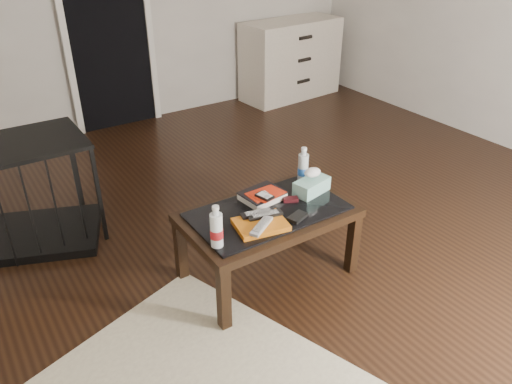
# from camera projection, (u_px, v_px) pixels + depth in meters

# --- Properties ---
(ground) EXTENTS (5.00, 5.00, 0.00)m
(ground) POSITION_uv_depth(u_px,v_px,m) (288.00, 215.00, 3.74)
(ground) COLOR black
(ground) RESTS_ON ground
(doorway) EXTENTS (0.90, 0.08, 2.07)m
(doorway) POSITION_uv_depth(u_px,v_px,m) (107.00, 25.00, 4.84)
(doorway) COLOR black
(doorway) RESTS_ON ground
(coffee_table) EXTENTS (1.00, 0.60, 0.46)m
(coffee_table) POSITION_uv_depth(u_px,v_px,m) (268.00, 219.00, 2.95)
(coffee_table) COLOR black
(coffee_table) RESTS_ON ground
(dresser) EXTENTS (1.24, 0.60, 0.90)m
(dresser) POSITION_uv_depth(u_px,v_px,m) (291.00, 59.00, 5.94)
(dresser) COLOR beige
(dresser) RESTS_ON ground
(pet_crate) EXTENTS (1.06, 0.89, 0.71)m
(pet_crate) POSITION_uv_depth(u_px,v_px,m) (25.00, 210.00, 3.35)
(pet_crate) COLOR black
(pet_crate) RESTS_ON ground
(magazines) EXTENTS (0.31, 0.26, 0.03)m
(magazines) POSITION_uv_depth(u_px,v_px,m) (261.00, 224.00, 2.75)
(magazines) COLOR #C46512
(magazines) RESTS_ON coffee_table
(remote_silver) EXTENTS (0.20, 0.15, 0.02)m
(remote_silver) POSITION_uv_depth(u_px,v_px,m) (261.00, 226.00, 2.69)
(remote_silver) COLOR #A5A5AA
(remote_silver) RESTS_ON magazines
(remote_black_front) EXTENTS (0.21, 0.09, 0.02)m
(remote_black_front) POSITION_uv_depth(u_px,v_px,m) (265.00, 215.00, 2.79)
(remote_black_front) COLOR black
(remote_black_front) RESTS_ON magazines
(remote_black_back) EXTENTS (0.21, 0.09, 0.02)m
(remote_black_back) POSITION_uv_depth(u_px,v_px,m) (258.00, 213.00, 2.81)
(remote_black_back) COLOR black
(remote_black_back) RESTS_ON magazines
(textbook) EXTENTS (0.27, 0.23, 0.05)m
(textbook) POSITION_uv_depth(u_px,v_px,m) (262.00, 196.00, 3.02)
(textbook) COLOR black
(textbook) RESTS_ON coffee_table
(dvd_mailers) EXTENTS (0.20, 0.14, 0.01)m
(dvd_mailers) POSITION_uv_depth(u_px,v_px,m) (263.00, 194.00, 2.99)
(dvd_mailers) COLOR red
(dvd_mailers) RESTS_ON textbook
(ipod) EXTENTS (0.09, 0.12, 0.02)m
(ipod) POSITION_uv_depth(u_px,v_px,m) (265.00, 196.00, 2.94)
(ipod) COLOR black
(ipod) RESTS_ON dvd_mailers
(flip_phone) EXTENTS (0.10, 0.08, 0.02)m
(flip_phone) POSITION_uv_depth(u_px,v_px,m) (290.00, 199.00, 3.00)
(flip_phone) COLOR black
(flip_phone) RESTS_ON coffee_table
(wallet) EXTENTS (0.14, 0.10, 0.02)m
(wallet) POSITION_uv_depth(u_px,v_px,m) (298.00, 217.00, 2.83)
(wallet) COLOR black
(wallet) RESTS_ON coffee_table
(water_bottle_left) EXTENTS (0.08, 0.08, 0.24)m
(water_bottle_left) POSITION_uv_depth(u_px,v_px,m) (216.00, 226.00, 2.55)
(water_bottle_left) COLOR white
(water_bottle_left) RESTS_ON coffee_table
(water_bottle_right) EXTENTS (0.08, 0.08, 0.24)m
(water_bottle_right) POSITION_uv_depth(u_px,v_px,m) (303.00, 165.00, 3.17)
(water_bottle_right) COLOR silver
(water_bottle_right) RESTS_ON coffee_table
(tissue_box) EXTENTS (0.25, 0.17, 0.09)m
(tissue_box) POSITION_uv_depth(u_px,v_px,m) (312.00, 186.00, 3.07)
(tissue_box) COLOR teal
(tissue_box) RESTS_ON coffee_table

